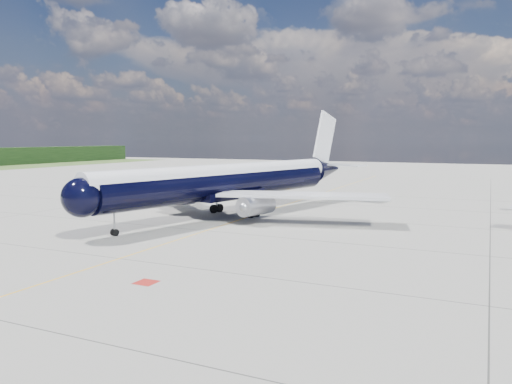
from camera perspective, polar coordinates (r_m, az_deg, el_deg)
ground at (r=76.11m, az=2.01°, el=-1.94°), size 320.00×320.00×0.00m
taxiway_centerline at (r=71.59m, az=0.43°, el=-2.45°), size 0.16×160.00×0.01m
red_marking at (r=38.64m, az=-12.44°, el=-10.05°), size 1.60×1.60×0.01m
main_airliner at (r=69.54m, az=-2.57°, el=1.29°), size 42.80×52.97×15.53m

